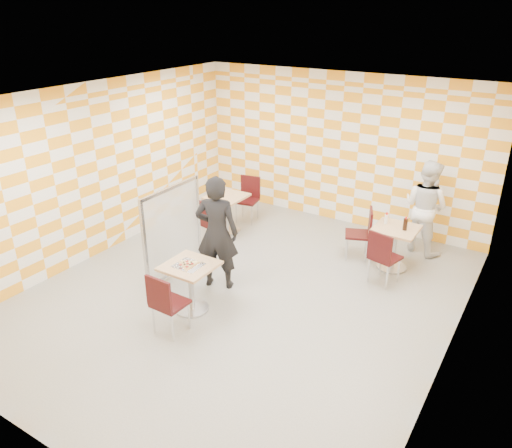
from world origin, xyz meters
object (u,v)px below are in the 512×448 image
(partition, at_px, (173,231))
(man_white, at_px, (425,207))
(soda_bottle, at_px, (405,224))
(main_table, at_px, (190,279))
(man_dark, at_px, (217,233))
(second_table, at_px, (395,241))
(chair_main_front, at_px, (165,301))
(chair_second_front, at_px, (382,254))
(chair_empty_near, at_px, (206,219))
(empty_table, at_px, (227,207))
(chair_empty_far, at_px, (249,195))
(chair_second_side, at_px, (363,230))
(sport_bottle, at_px, (386,219))

(partition, xyz_separation_m, man_white, (3.21, 3.05, 0.06))
(partition, bearing_deg, soda_bottle, 33.97)
(main_table, distance_m, man_dark, 0.89)
(main_table, xyz_separation_m, second_table, (2.10, 2.81, 0.00))
(chair_main_front, relative_size, partition, 0.60)
(chair_main_front, xyz_separation_m, man_dark, (-0.19, 1.44, 0.37))
(chair_second_front, distance_m, partition, 3.36)
(chair_empty_near, height_order, man_dark, man_dark)
(main_table, height_order, empty_table, same)
(chair_main_front, distance_m, man_white, 4.93)
(empty_table, relative_size, chair_empty_far, 0.81)
(man_dark, height_order, soda_bottle, man_dark)
(soda_bottle, bearing_deg, man_white, 85.29)
(chair_second_side, bearing_deg, chair_main_front, -111.78)
(chair_empty_far, relative_size, soda_bottle, 4.02)
(partition, bearing_deg, chair_empty_near, 100.04)
(chair_second_side, bearing_deg, man_white, 47.14)
(chair_second_front, height_order, man_dark, man_dark)
(sport_bottle, bearing_deg, main_table, -123.13)
(main_table, relative_size, second_table, 1.00)
(second_table, xyz_separation_m, chair_main_front, (-2.00, -3.47, 0.04))
(chair_second_front, relative_size, chair_empty_near, 1.00)
(chair_main_front, height_order, chair_second_side, same)
(main_table, height_order, chair_empty_near, chair_empty_near)
(chair_main_front, distance_m, chair_empty_near, 2.75)
(chair_second_front, bearing_deg, second_table, 90.47)
(empty_table, bearing_deg, chair_empty_near, -85.27)
(man_white, bearing_deg, partition, 63.37)
(chair_empty_near, relative_size, man_white, 0.54)
(main_table, xyz_separation_m, man_dark, (-0.08, 0.79, 0.41))
(soda_bottle, bearing_deg, main_table, -128.61)
(chair_empty_far, bearing_deg, sport_bottle, -7.11)
(second_table, height_order, sport_bottle, sport_bottle)
(second_table, relative_size, chair_empty_near, 0.81)
(chair_main_front, relative_size, soda_bottle, 4.02)
(chair_main_front, bearing_deg, empty_table, 111.37)
(main_table, relative_size, sport_bottle, 3.75)
(chair_empty_near, xyz_separation_m, chair_empty_far, (-0.01, 1.45, 0.00))
(empty_table, height_order, partition, partition)
(main_table, distance_m, chair_second_side, 3.26)
(chair_main_front, height_order, chair_empty_far, same)
(main_table, bearing_deg, chair_empty_near, 121.07)
(man_white, distance_m, soda_bottle, 0.94)
(chair_second_side, bearing_deg, partition, -137.76)
(second_table, distance_m, empty_table, 3.27)
(main_table, bearing_deg, partition, 142.37)
(chair_empty_far, distance_m, man_dark, 2.71)
(main_table, relative_size, soda_bottle, 3.26)
(chair_empty_near, bearing_deg, soda_bottle, 16.46)
(empty_table, distance_m, sport_bottle, 3.08)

